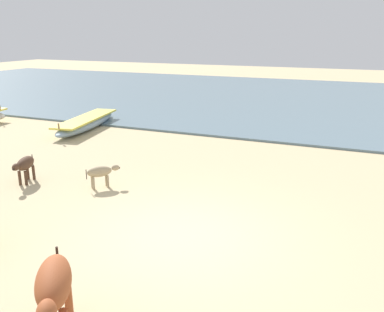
{
  "coord_description": "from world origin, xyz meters",
  "views": [
    {
      "loc": [
        3.02,
        -6.54,
        3.71
      ],
      "look_at": [
        -1.12,
        3.15,
        0.6
      ],
      "focal_mm": 39.62,
      "sensor_mm": 36.0,
      "label": 1
    }
  ],
  "objects_px": {
    "calf_far_dun": "(101,172)",
    "cow_second_adult_rust": "(53,287)",
    "fishing_boat_0": "(86,123)",
    "calf_near_dark": "(25,165)"
  },
  "relations": [
    {
      "from": "calf_near_dark",
      "to": "calf_far_dun",
      "type": "xyz_separation_m",
      "value": [
        1.96,
        0.46,
        -0.08
      ]
    },
    {
      "from": "calf_far_dun",
      "to": "fishing_boat_0",
      "type": "bearing_deg",
      "value": 81.26
    },
    {
      "from": "calf_far_dun",
      "to": "cow_second_adult_rust",
      "type": "height_order",
      "value": "cow_second_adult_rust"
    },
    {
      "from": "cow_second_adult_rust",
      "to": "fishing_boat_0",
      "type": "bearing_deg",
      "value": 179.65
    },
    {
      "from": "fishing_boat_0",
      "to": "cow_second_adult_rust",
      "type": "relative_size",
      "value": 3.38
    },
    {
      "from": "calf_far_dun",
      "to": "calf_near_dark",
      "type": "bearing_deg",
      "value": 144.78
    },
    {
      "from": "calf_far_dun",
      "to": "cow_second_adult_rust",
      "type": "xyz_separation_m",
      "value": [
        2.58,
        -4.67,
        0.31
      ]
    },
    {
      "from": "fishing_boat_0",
      "to": "calf_near_dark",
      "type": "xyz_separation_m",
      "value": [
        2.39,
        -5.72,
        0.23
      ]
    },
    {
      "from": "calf_near_dark",
      "to": "cow_second_adult_rust",
      "type": "bearing_deg",
      "value": 29.2
    },
    {
      "from": "fishing_boat_0",
      "to": "calf_near_dark",
      "type": "distance_m",
      "value": 6.2
    }
  ]
}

